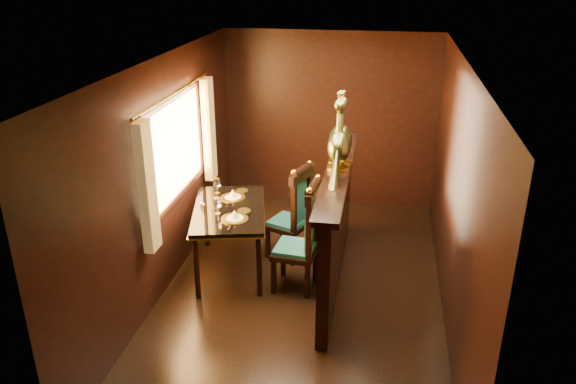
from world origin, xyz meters
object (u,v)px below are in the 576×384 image
chair_left (306,234)px  chair_right (296,210)px  peacock_right (341,127)px  peacock_left (339,133)px  dining_table (229,214)px

chair_left → chair_right: chair_left is taller
chair_left → peacock_right: (0.30, 0.36, 1.10)m
chair_left → peacock_left: (0.30, 0.18, 1.08)m
peacock_left → peacock_right: (0.00, 0.18, 0.02)m
chair_left → chair_right: size_ratio=1.06×
dining_table → peacock_left: size_ratio=1.86×
peacock_left → peacock_right: size_ratio=0.96×
peacock_left → chair_left: bearing=-149.5°
peacock_right → peacock_left: bearing=-90.0°
chair_left → chair_right: (-0.21, 0.66, -0.04)m
chair_left → peacock_left: size_ratio=1.63×
chair_left → chair_right: 0.69m
peacock_left → peacock_right: peacock_right is taller
chair_right → peacock_right: (0.52, -0.30, 1.14)m
chair_right → peacock_right: size_ratio=1.48×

